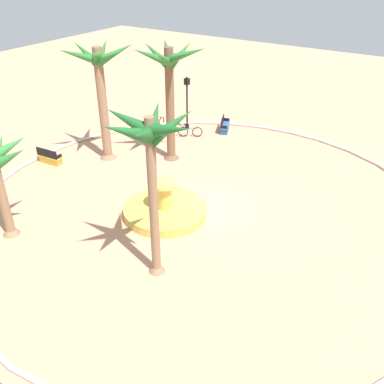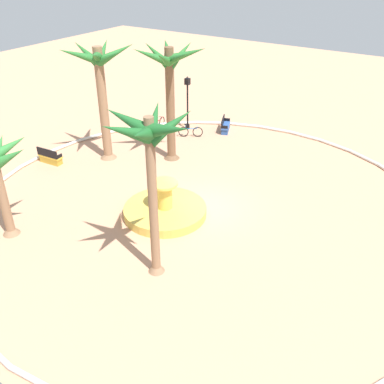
{
  "view_description": "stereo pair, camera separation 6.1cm",
  "coord_description": "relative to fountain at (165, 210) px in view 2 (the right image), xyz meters",
  "views": [
    {
      "loc": [
        -9.84,
        16.34,
        11.93
      ],
      "look_at": [
        0.36,
        0.51,
        1.0
      ],
      "focal_mm": 40.64,
      "sensor_mm": 36.0,
      "label": 1
    },
    {
      "loc": [
        -9.89,
        16.31,
        11.93
      ],
      "look_at": [
        0.36,
        0.51,
        1.0
      ],
      "focal_mm": 40.64,
      "sensor_mm": 36.0,
      "label": 2
    }
  ],
  "objects": [
    {
      "name": "plaza_curb",
      "position": [
        -1.19,
        -1.7,
        -0.18
      ],
      "size": [
        23.71,
        23.71,
        0.2
      ],
      "primitive_type": "torus",
      "color": "silver",
      "rests_on": "ground"
    },
    {
      "name": "bench_west",
      "position": [
        2.87,
        -11.27,
        0.06
      ],
      "size": [
        1.08,
        1.67,
        1.0
      ],
      "color": "#335BA8",
      "rests_on": "ground"
    },
    {
      "name": "palm_tree_near_fountain",
      "position": [
        3.52,
        -5.54,
        4.92
      ],
      "size": [
        4.12,
        4.09,
        7.09
      ],
      "color": "brown",
      "rests_on": "ground"
    },
    {
      "name": "bicycle_red_frame",
      "position": [
        7.23,
        -9.13,
        0.1
      ],
      "size": [
        0.44,
        1.71,
        0.94
      ],
      "color": "black",
      "rests_on": "ground"
    },
    {
      "name": "bicycle_by_lamppost",
      "position": [
        4.42,
        -9.09,
        0.1
      ],
      "size": [
        1.5,
        0.95,
        0.94
      ],
      "color": "black",
      "rests_on": "ground"
    },
    {
      "name": "ground_plane",
      "position": [
        -1.19,
        -1.7,
        -0.28
      ],
      "size": [
        80.0,
        80.0,
        0.0
      ],
      "primitive_type": "plane",
      "color": "tan"
    },
    {
      "name": "palm_tree_mid_plaza",
      "position": [
        6.89,
        -3.41,
        4.75
      ],
      "size": [
        4.31,
        4.0,
        7.1
      ],
      "color": "#8E6B4C",
      "rests_on": "ground"
    },
    {
      "name": "palm_tree_by_curb",
      "position": [
        -2.23,
        3.71,
        5.22
      ],
      "size": [
        3.7,
        3.46,
        7.03
      ],
      "color": "#8E6B4C",
      "rests_on": "ground"
    },
    {
      "name": "lamppost",
      "position": [
        5.42,
        -10.24,
        1.97
      ],
      "size": [
        0.32,
        0.32,
        3.85
      ],
      "color": "black",
      "rests_on": "ground"
    },
    {
      "name": "bench_east",
      "position": [
        9.38,
        -0.9,
        0.06
      ],
      "size": [
        1.63,
        0.62,
        1.0
      ],
      "color": "gold",
      "rests_on": "ground"
    },
    {
      "name": "fountain",
      "position": [
        0.0,
        0.0,
        0.0
      ],
      "size": [
        4.13,
        4.13,
        1.85
      ],
      "color": "gold",
      "rests_on": "ground"
    }
  ]
}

